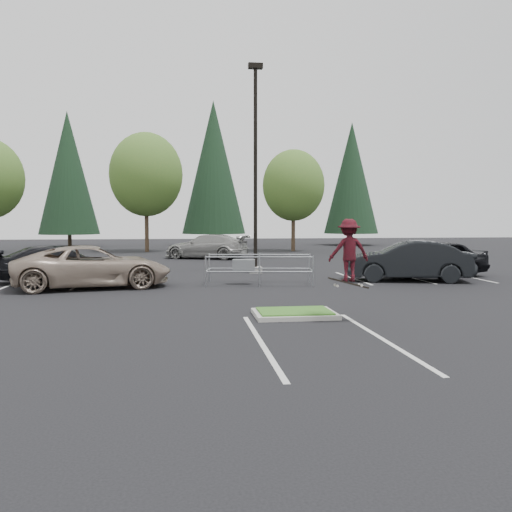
{
  "coord_description": "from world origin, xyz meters",
  "views": [
    {
      "loc": [
        -2.95,
        -14.35,
        2.63
      ],
      "look_at": [
        -0.86,
        1.5,
        1.55
      ],
      "focal_mm": 38.0,
      "sensor_mm": 36.0,
      "label": 1
    }
  ],
  "objects": [
    {
      "name": "car_l_black",
      "position": [
        -8.34,
        9.47,
        0.75
      ],
      "size": [
        5.61,
        3.99,
        1.51
      ],
      "primitive_type": "imported",
      "rotation": [
        0.0,
        0.0,
        1.98
      ],
      "color": "black",
      "rests_on": "ground"
    },
    {
      "name": "decid_b",
      "position": [
        -6.01,
        30.53,
        6.04
      ],
      "size": [
        5.89,
        5.89,
        9.64
      ],
      "color": "#38281C",
      "rests_on": "ground"
    },
    {
      "name": "decid_c",
      "position": [
        5.99,
        29.83,
        5.25
      ],
      "size": [
        5.12,
        5.12,
        8.38
      ],
      "color": "#38281C",
      "rests_on": "ground"
    },
    {
      "name": "stall_lines",
      "position": [
        -1.35,
        6.02,
        0.0
      ],
      "size": [
        22.62,
        17.6,
        0.01
      ],
      "color": "silver",
      "rests_on": "ground"
    },
    {
      "name": "grass_median",
      "position": [
        0.0,
        0.0,
        0.08
      ],
      "size": [
        2.2,
        1.6,
        0.16
      ],
      "color": "#A4A199",
      "rests_on": "ground"
    },
    {
      "name": "conif_a",
      "position": [
        -14.0,
        40.0,
        7.1
      ],
      "size": [
        5.72,
        5.72,
        13.0
      ],
      "color": "#38281C",
      "rests_on": "ground"
    },
    {
      "name": "ground",
      "position": [
        0.0,
        0.0,
        0.0
      ],
      "size": [
        120.0,
        120.0,
        0.0
      ],
      "primitive_type": "plane",
      "color": "black",
      "rests_on": "ground"
    },
    {
      "name": "light_pole",
      "position": [
        0.5,
        12.0,
        4.56
      ],
      "size": [
        0.7,
        0.6,
        10.12
      ],
      "color": "#A4A199",
      "rests_on": "ground"
    },
    {
      "name": "car_r_black",
      "position": [
        8.43,
        9.37,
        0.84
      ],
      "size": [
        4.98,
        2.08,
        1.68
      ],
      "primitive_type": "imported",
      "rotation": [
        0.0,
        0.0,
        4.73
      ],
      "color": "black",
      "rests_on": "ground"
    },
    {
      "name": "conif_b",
      "position": [
        0.0,
        40.5,
        7.85
      ],
      "size": [
        6.38,
        6.38,
        14.5
      ],
      "color": "#38281C",
      "rests_on": "ground"
    },
    {
      "name": "car_far_silver",
      "position": [
        -1.4,
        22.0,
        0.82
      ],
      "size": [
        6.08,
        4.37,
        1.63
      ],
      "primitive_type": "imported",
      "rotation": [
        0.0,
        0.0,
        4.3
      ],
      "color": "#969691",
      "rests_on": "ground"
    },
    {
      "name": "car_r_charc",
      "position": [
        6.5,
        7.62,
        0.86
      ],
      "size": [
        5.54,
        3.11,
        1.73
      ],
      "primitive_type": "imported",
      "rotation": [
        0.0,
        0.0,
        4.45
      ],
      "color": "black",
      "rests_on": "ground"
    },
    {
      "name": "car_l_tan",
      "position": [
        -6.5,
        7.0,
        0.82
      ],
      "size": [
        6.3,
        3.82,
        1.64
      ],
      "primitive_type": "imported",
      "rotation": [
        0.0,
        0.0,
        1.77
      ],
      "color": "gray",
      "rests_on": "ground"
    },
    {
      "name": "conif_c",
      "position": [
        14.0,
        39.5,
        6.85
      ],
      "size": [
        5.5,
        5.5,
        12.5
      ],
      "color": "#38281C",
      "rests_on": "ground"
    },
    {
      "name": "skateboarder",
      "position": [
        1.2,
        -1.0,
        1.84
      ],
      "size": [
        1.04,
        0.6,
        1.79
      ],
      "rotation": [
        0.0,
        0.0,
        3.14
      ],
      "color": "black",
      "rests_on": "ground"
    },
    {
      "name": "cart_corral",
      "position": [
        -0.43,
        7.36,
        0.76
      ],
      "size": [
        4.44,
        2.12,
        1.21
      ],
      "rotation": [
        0.0,
        0.0,
        -0.14
      ],
      "color": "gray",
      "rests_on": "ground"
    }
  ]
}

